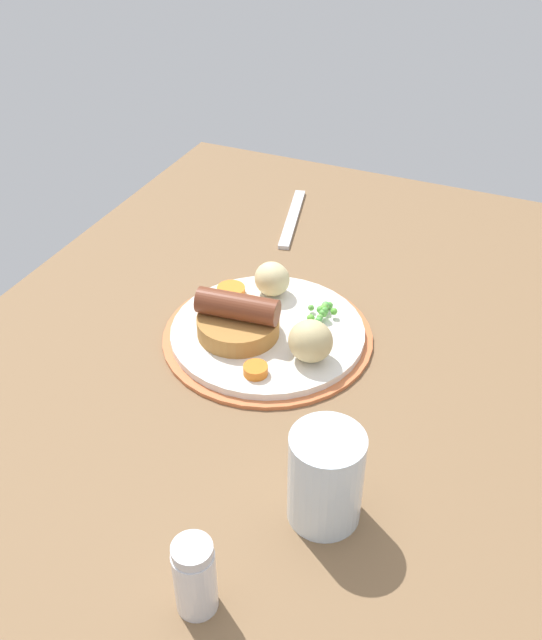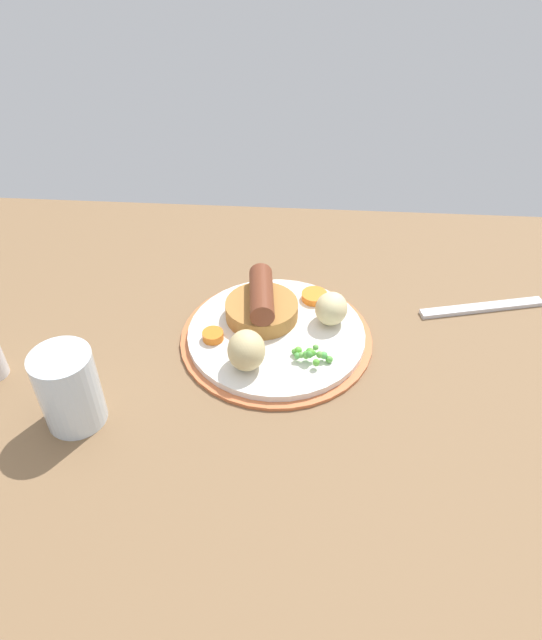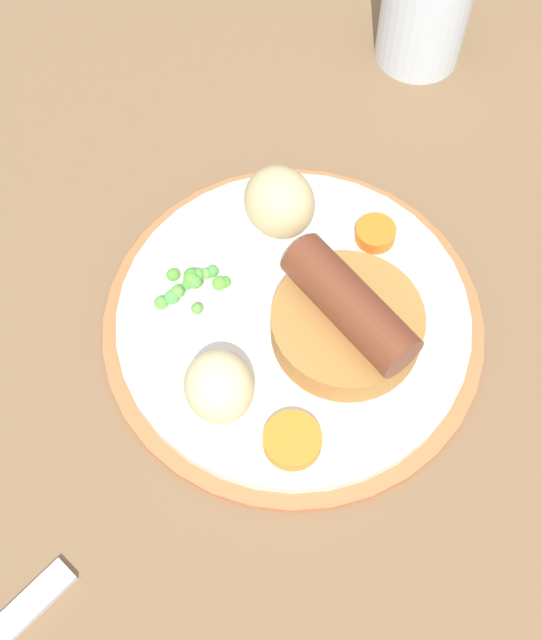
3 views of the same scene
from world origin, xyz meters
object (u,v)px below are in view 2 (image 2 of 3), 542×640
(potato_chunk_0, at_px, (331,309))
(potato_chunk_1, at_px, (246,350))
(sausage_pudding, at_px, (262,305))
(fork, at_px, (482,308))
(dinner_plate, at_px, (276,336))
(carrot_slice_3, at_px, (213,336))
(drinking_glass, at_px, (69,389))
(pea_pile, at_px, (310,354))
(carrot_slice_0, at_px, (314,296))

(potato_chunk_0, distance_m, potato_chunk_1, 0.14)
(sausage_pudding, distance_m, fork, 0.31)
(sausage_pudding, height_order, potato_chunk_0, sausage_pudding)
(dinner_plate, relative_size, carrot_slice_3, 9.21)
(drinking_glass, bearing_deg, dinner_plate, 34.88)
(sausage_pudding, height_order, pea_pile, sausage_pudding)
(carrot_slice_0, height_order, carrot_slice_3, carrot_slice_3)
(sausage_pudding, distance_m, carrot_slice_3, 0.08)
(carrot_slice_3, bearing_deg, fork, 16.06)
(sausage_pudding, relative_size, drinking_glass, 1.03)
(pea_pile, xyz_separation_m, carrot_slice_3, (-0.13, 0.03, -0.00))
(dinner_plate, xyz_separation_m, carrot_slice_3, (-0.08, -0.02, 0.01))
(dinner_plate, xyz_separation_m, carrot_slice_0, (0.05, 0.07, 0.01))
(dinner_plate, distance_m, carrot_slice_3, 0.08)
(potato_chunk_0, xyz_separation_m, carrot_slice_3, (-0.15, -0.05, -0.02))
(carrot_slice_0, xyz_separation_m, fork, (0.24, 0.01, -0.02))
(sausage_pudding, xyz_separation_m, potato_chunk_1, (-0.01, -0.09, 0.01))
(sausage_pudding, xyz_separation_m, carrot_slice_3, (-0.06, -0.05, -0.01))
(sausage_pudding, distance_m, carrot_slice_0, 0.08)
(drinking_glass, bearing_deg, pea_pile, 20.86)
(pea_pile, relative_size, carrot_slice_3, 1.88)
(carrot_slice_3, xyz_separation_m, drinking_glass, (-0.14, -0.13, 0.03))
(potato_chunk_1, distance_m, fork, 0.35)
(fork, bearing_deg, pea_pile, -164.33)
(dinner_plate, xyz_separation_m, drinking_glass, (-0.22, -0.15, 0.04))
(dinner_plate, height_order, pea_pile, pea_pile)
(pea_pile, bearing_deg, potato_chunk_1, -169.04)
(pea_pile, distance_m, fork, 0.28)
(carrot_slice_0, relative_size, drinking_glass, 0.37)
(drinking_glass, bearing_deg, potato_chunk_0, 31.50)
(sausage_pudding, relative_size, carrot_slice_0, 2.75)
(dinner_plate, relative_size, potato_chunk_0, 5.48)
(dinner_plate, distance_m, carrot_slice_0, 0.09)
(fork, xyz_separation_m, drinking_glass, (-0.50, -0.24, 0.05))
(sausage_pudding, relative_size, potato_chunk_1, 1.96)
(fork, bearing_deg, potato_chunk_1, -168.40)
(potato_chunk_1, bearing_deg, carrot_slice_3, 136.95)
(carrot_slice_3, bearing_deg, drinking_glass, -136.37)
(pea_pile, bearing_deg, dinner_plate, 131.26)
(potato_chunk_0, relative_size, fork, 0.26)
(dinner_plate, height_order, potato_chunk_0, potato_chunk_0)
(fork, height_order, drinking_glass, drinking_glass)
(pea_pile, xyz_separation_m, fork, (0.24, 0.14, -0.02))
(pea_pile, height_order, carrot_slice_3, pea_pile)
(potato_chunk_1, height_order, fork, potato_chunk_1)
(carrot_slice_3, bearing_deg, potato_chunk_0, 16.93)
(potato_chunk_0, relative_size, potato_chunk_1, 0.91)
(carrot_slice_0, distance_m, carrot_slice_3, 0.16)
(pea_pile, distance_m, potato_chunk_0, 0.08)
(sausage_pudding, xyz_separation_m, drinking_glass, (-0.20, -0.18, 0.01))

